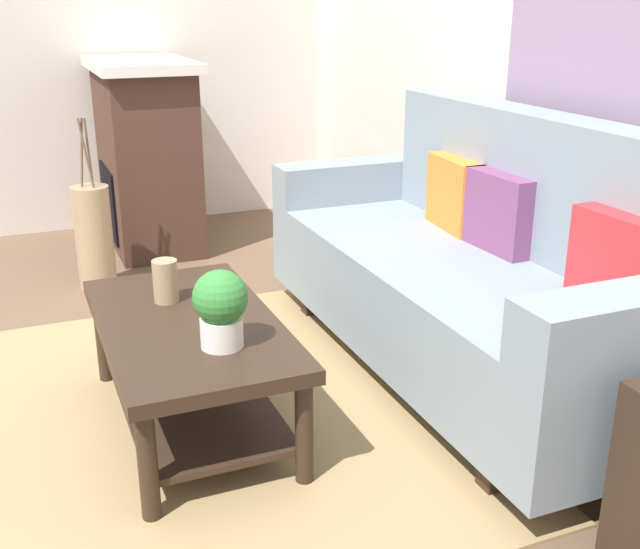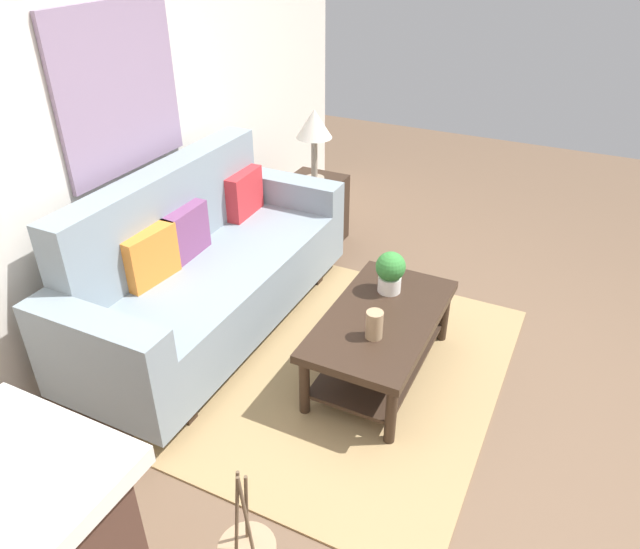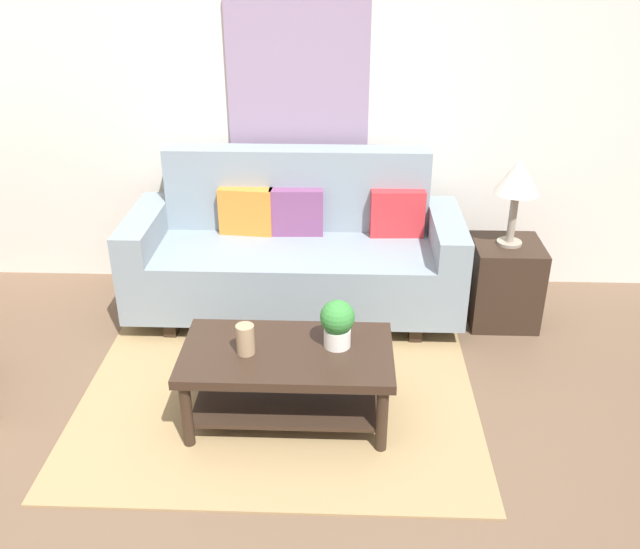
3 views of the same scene
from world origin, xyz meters
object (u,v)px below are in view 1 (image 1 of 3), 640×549
object	(u,v)px
throw_pillow_orange	(455,194)
throw_pillow_plum	(500,212)
tabletop_vase	(165,281)
fireplace	(146,154)
couch	(469,273)
coffee_table	(190,349)
floor_vase	(94,238)
throw_pillow_crimson	(619,261)
potted_plant_tabletop	(221,306)

from	to	relation	value
throw_pillow_orange	throw_pillow_plum	distance (m)	0.34
throw_pillow_plum	tabletop_vase	world-z (taller)	throw_pillow_plum
throw_pillow_plum	fireplace	bearing A→B (deg)	-155.95
throw_pillow_orange	fireplace	size ratio (longest dim) A/B	0.31
couch	coffee_table	world-z (taller)	couch
fireplace	floor_vase	size ratio (longest dim) A/B	2.05
couch	tabletop_vase	bearing A→B (deg)	-97.90
coffee_table	fireplace	size ratio (longest dim) A/B	0.95
throw_pillow_plum	throw_pillow_crimson	bearing A→B (deg)	0.00
throw_pillow_plum	fireplace	size ratio (longest dim) A/B	0.31
throw_pillow_orange	fireplace	bearing A→B (deg)	-152.36
tabletop_vase	potted_plant_tabletop	bearing A→B (deg)	10.35
throw_pillow_orange	fireplace	world-z (taller)	fireplace
throw_pillow_crimson	couch	bearing A→B (deg)	-169.48
tabletop_vase	fireplace	xyz separation A→B (m)	(-2.13, 0.33, 0.08)
throw_pillow_orange	fireplace	distance (m)	2.21
throw_pillow_crimson	fireplace	xyz separation A→B (m)	(-2.98, -1.03, -0.09)
couch	coffee_table	size ratio (longest dim) A/B	1.99
coffee_table	potted_plant_tabletop	xyz separation A→B (m)	(0.26, 0.05, 0.26)
couch	floor_vase	xyz separation A→B (m)	(-1.61, -1.33, -0.15)
tabletop_vase	floor_vase	size ratio (longest dim) A/B	0.28
throw_pillow_orange	tabletop_vase	distance (m)	1.37
throw_pillow_plum	throw_pillow_crimson	size ratio (longest dim) A/B	1.00
potted_plant_tabletop	fireplace	distance (m)	2.61
fireplace	floor_vase	bearing A→B (deg)	-32.01
potted_plant_tabletop	throw_pillow_crimson	bearing A→B (deg)	73.24
fireplace	floor_vase	distance (m)	0.87
tabletop_vase	floor_vase	world-z (taller)	tabletop_vase
potted_plant_tabletop	tabletop_vase	bearing A→B (deg)	-169.65
tabletop_vase	throw_pillow_crimson	bearing A→B (deg)	57.87
throw_pillow_orange	throw_pillow_plum	size ratio (longest dim) A/B	1.00
tabletop_vase	floor_vase	distance (m)	1.46
coffee_table	floor_vase	xyz separation A→B (m)	(-1.65, -0.14, -0.03)
tabletop_vase	potted_plant_tabletop	world-z (taller)	potted_plant_tabletop
couch	floor_vase	world-z (taller)	couch
potted_plant_tabletop	floor_vase	bearing A→B (deg)	-174.30
floor_vase	coffee_table	bearing A→B (deg)	4.72
throw_pillow_crimson	coffee_table	world-z (taller)	throw_pillow_crimson
throw_pillow_crimson	throw_pillow_plum	bearing A→B (deg)	180.00
couch	potted_plant_tabletop	world-z (taller)	couch
throw_pillow_plum	tabletop_vase	xyz separation A→B (m)	(-0.17, -1.35, -0.17)
coffee_table	floor_vase	size ratio (longest dim) A/B	1.94
throw_pillow_orange	tabletop_vase	bearing A→B (deg)	-82.86
throw_pillow_orange	floor_vase	world-z (taller)	throw_pillow_orange
couch	throw_pillow_plum	world-z (taller)	couch
coffee_table	tabletop_vase	size ratio (longest dim) A/B	6.82
throw_pillow_orange	tabletop_vase	xyz separation A→B (m)	(0.17, -1.35, -0.17)
couch	throw_pillow_orange	world-z (taller)	couch
couch	throw_pillow_plum	bearing A→B (deg)	90.00
couch	coffee_table	xyz separation A→B (m)	(0.04, -1.19, -0.12)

